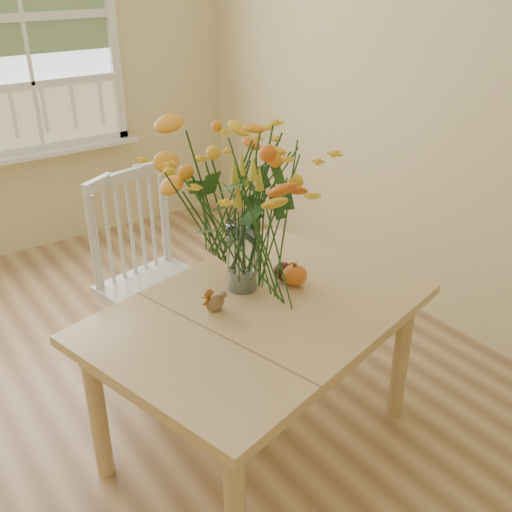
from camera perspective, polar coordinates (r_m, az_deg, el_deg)
floor at (r=2.72m, az=-13.70°, el=-18.60°), size 4.00×4.50×0.01m
wall_right at (r=3.22m, az=19.15°, el=15.60°), size 0.02×4.50×2.70m
dining_table at (r=2.37m, az=0.28°, el=-6.91°), size 1.44×1.18×0.68m
windsor_chair at (r=2.90m, az=-10.29°, el=-1.19°), size 0.54×0.52×1.00m
flower_vase at (r=2.28m, az=-1.41°, el=6.22°), size 0.59×0.59×0.70m
pumpkin at (r=2.47m, az=3.68°, el=-1.90°), size 0.11×0.11×0.08m
turkey_figurine at (r=2.28m, az=-3.95°, el=-4.51°), size 0.09×0.07×0.10m
dark_gourd at (r=2.50m, az=2.63°, el=-1.54°), size 0.13×0.12×0.08m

